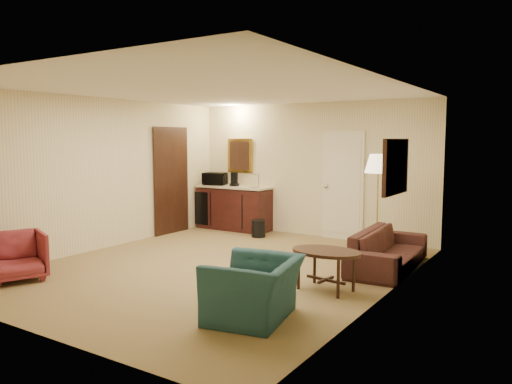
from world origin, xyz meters
TOP-DOWN VIEW (x-y plane):
  - ground at (0.00, 0.00)m, footprint 6.00×6.00m
  - room_walls at (-0.10, 0.77)m, footprint 5.02×6.01m
  - wetbar_cabinet at (-1.65, 2.72)m, footprint 1.64×0.58m
  - sofa at (2.12, 1.30)m, footprint 0.67×1.97m
  - teal_armchair at (1.58, -1.50)m, footprint 0.82×1.10m
  - rose_chair_near at (-1.90, -2.00)m, footprint 0.87×0.90m
  - coffee_table at (1.80, -0.18)m, footprint 0.98×0.73m
  - floor_lamp at (1.70, 2.01)m, footprint 0.58×0.58m
  - waste_bin at (-0.76, 2.29)m, footprint 0.34×0.34m
  - microwave at (-2.12, 2.69)m, footprint 0.53×0.38m
  - coffee_maker at (-1.62, 2.71)m, footprint 0.20×0.20m

SIDE VIEW (x-z plane):
  - ground at x=0.00m, z-range 0.00..0.00m
  - waste_bin at x=-0.76m, z-range 0.00..0.34m
  - coffee_table at x=1.80m, z-range 0.00..0.52m
  - rose_chair_near at x=-1.90m, z-range 0.00..0.72m
  - sofa at x=2.12m, z-range 0.00..0.76m
  - teal_armchair at x=1.58m, z-range 0.00..0.86m
  - wetbar_cabinet at x=-1.65m, z-range 0.00..0.92m
  - floor_lamp at x=1.70m, z-range 0.00..1.67m
  - coffee_maker at x=-1.62m, z-range 0.92..1.21m
  - microwave at x=-2.12m, z-range 0.92..1.25m
  - room_walls at x=-0.10m, z-range 0.41..3.02m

